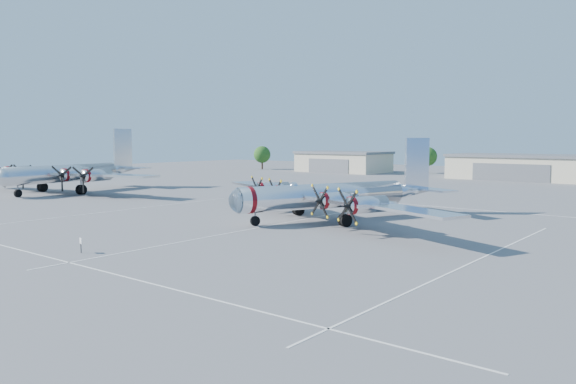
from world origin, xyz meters
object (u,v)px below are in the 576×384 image
Objects in this scene: main_bomber_b29 at (333,219)px; tree_far_west at (262,155)px; tree_west at (427,157)px; info_placard at (81,243)px; hangar_west at (343,162)px; bomber_west at (70,192)px; hangar_center at (520,167)px.

tree_far_west is at bearing 158.33° from main_bomber_b29.
tree_west reaches higher than info_placard.
tree_far_west is 5.79× the size of info_placard.
hangar_west is 3.40× the size of tree_far_west.
info_placard is at bearing -77.72° from main_bomber_b29.
tree_west is 5.79× the size of info_placard.
hangar_west is 75.85m from bomber_west.
tree_west is at bearing 21.89° from hangar_west.
tree_west is (20.00, 8.04, 1.51)m from hangar_west.
bomber_west reaches higher than info_placard.
main_bomber_b29 is (2.52, -74.79, -2.71)m from hangar_center.
bomber_west is 34.53× the size of info_placard.
hangar_west is at bearing 78.37° from bomber_west.
hangar_west is 0.57× the size of main_bomber_b29.
main_bomber_b29 is 27.27m from info_placard.
tree_far_west reaches higher than hangar_west.
bomber_west is at bearing -92.66° from hangar_west.
bomber_west is at bearing -122.65° from hangar_center.
tree_west is at bearing 162.18° from hangar_center.
tree_far_west is at bearing 143.53° from info_placard.
tree_west is (-25.00, 8.04, 1.51)m from hangar_center.
tree_far_west is at bearing -176.76° from hangar_center.
tree_west reaches higher than bomber_west.
hangar_west is 0.79× the size of hangar_center.
hangar_west is at bearing -158.11° from tree_west.
main_bomber_b29 is (72.52, -70.83, -4.22)m from tree_far_west.
tree_far_west reaches higher than info_placard.
main_bomber_b29 is (47.52, -74.79, -2.71)m from hangar_west.
tree_west is at bearing 14.93° from tree_far_west.
hangar_center is at bearing -17.82° from tree_west.
bomber_west is (21.48, -71.75, -4.22)m from tree_far_west.
main_bomber_b29 is at bearing 98.45° from info_placard.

